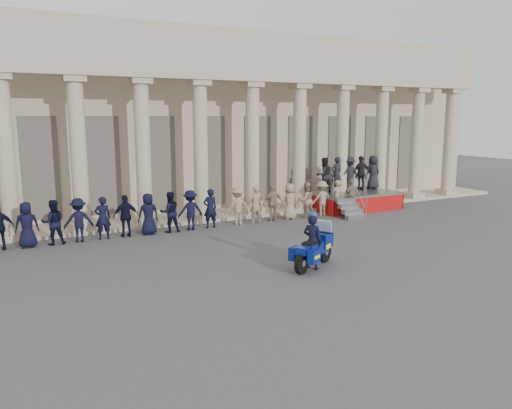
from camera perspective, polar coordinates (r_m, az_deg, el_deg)
The scene contains 6 objects.
ground at distance 15.37m, azimuth 0.17°, elevation -7.82°, with size 90.00×90.00×0.00m, color #414144.
building at distance 28.54m, azimuth -13.83°, elevation 9.33°, with size 40.00×12.50×9.00m.
officer_rank at distance 20.68m, azimuth -11.02°, elevation -0.96°, with size 20.09×0.64×1.69m.
reviewing_stand at distance 26.37m, azimuth 10.68°, elevation 2.75°, with size 4.38×4.17×2.69m.
motorcycle at distance 15.84m, azimuth 6.66°, elevation -5.04°, with size 2.02×1.42×1.42m.
rider at distance 15.66m, azimuth 6.48°, elevation -4.10°, with size 0.67×0.76×1.83m.
Camera 1 is at (-6.77, -12.98, 4.69)m, focal length 35.00 mm.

